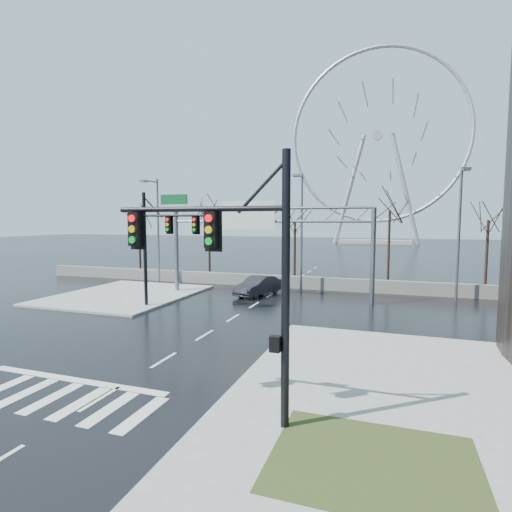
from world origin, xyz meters
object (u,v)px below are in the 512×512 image
at_px(signal_mast_near, 240,262).
at_px(sign_gantry, 262,232).
at_px(ferris_wheel, 378,143).
at_px(signal_mast_far, 159,239).
at_px(car, 258,286).

xyz_separation_m(signal_mast_near, sign_gantry, (-5.52, 19.00, 0.31)).
height_order(signal_mast_near, sign_gantry, signal_mast_near).
xyz_separation_m(sign_gantry, ferris_wheel, (5.38, 80.04, 20.95)).
relative_size(signal_mast_near, ferris_wheel, 0.16).
bearing_deg(signal_mast_near, signal_mast_far, 130.26).
distance_m(signal_mast_far, sign_gantry, 8.14).
distance_m(signal_mast_near, ferris_wheel, 101.29).
height_order(ferris_wheel, car, ferris_wheel).
bearing_deg(signal_mast_far, sign_gantry, 47.53).
xyz_separation_m(signal_mast_far, ferris_wheel, (10.87, 86.04, 21.30)).
distance_m(sign_gantry, ferris_wheel, 82.91).
distance_m(signal_mast_far, car, 9.29).
distance_m(signal_mast_near, sign_gantry, 19.79).
xyz_separation_m(signal_mast_far, sign_gantry, (5.49, 6.00, 0.35)).
relative_size(signal_mast_far, car, 1.69).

